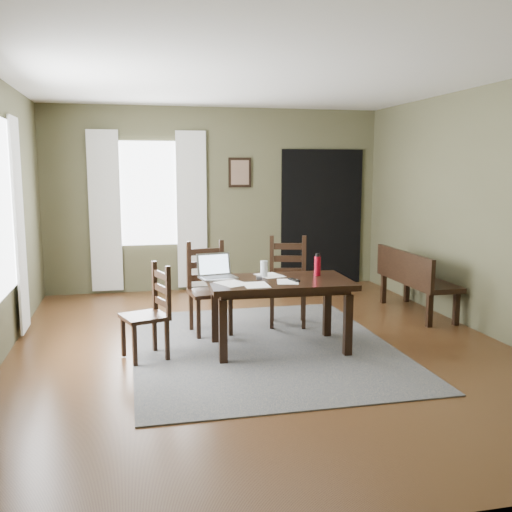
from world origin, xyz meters
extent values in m
cube|color=#492C16|center=(0.00, 0.00, -0.01)|extent=(5.00, 6.00, 0.01)
cube|color=brown|center=(0.00, 3.00, 1.35)|extent=(5.00, 0.02, 2.70)
cube|color=brown|center=(0.00, -3.00, 1.35)|extent=(5.00, 0.02, 2.70)
cube|color=brown|center=(2.50, 0.00, 1.35)|extent=(0.02, 6.00, 2.70)
cube|color=white|center=(0.00, 0.00, 2.70)|extent=(5.00, 6.00, 0.02)
cube|color=#484848|center=(0.00, 0.00, 0.01)|extent=(2.60, 3.20, 0.01)
cube|color=black|center=(0.15, -0.09, 0.69)|extent=(1.43, 0.89, 0.06)
cube|color=black|center=(0.15, -0.09, 0.64)|extent=(1.28, 0.74, 0.05)
cube|color=black|center=(-0.47, -0.40, 0.31)|extent=(0.08, 0.08, 0.60)
cube|color=black|center=(-0.45, 0.26, 0.31)|extent=(0.08, 0.08, 0.60)
cube|color=black|center=(0.75, -0.44, 0.31)|extent=(0.08, 0.08, 0.60)
cube|color=black|center=(0.77, 0.22, 0.31)|extent=(0.08, 0.08, 0.60)
cube|color=black|center=(-1.18, -0.11, 0.42)|extent=(0.50, 0.50, 0.04)
cube|color=black|center=(-1.38, -0.01, 0.20)|extent=(0.05, 0.05, 0.39)
cube|color=black|center=(-1.08, 0.09, 0.20)|extent=(0.05, 0.05, 0.39)
cube|color=black|center=(-1.28, -0.31, 0.20)|extent=(0.05, 0.05, 0.39)
cube|color=black|center=(-0.98, -0.21, 0.20)|extent=(0.05, 0.05, 0.39)
cube|color=black|center=(-1.06, 0.11, 0.67)|extent=(0.05, 0.05, 0.49)
cube|color=black|center=(-0.96, -0.21, 0.67)|extent=(0.05, 0.05, 0.49)
cube|color=black|center=(-1.01, -0.05, 0.54)|extent=(0.12, 0.28, 0.07)
cube|color=black|center=(-1.01, -0.05, 0.67)|extent=(0.12, 0.28, 0.07)
cube|color=black|center=(-1.01, -0.05, 0.80)|extent=(0.12, 0.28, 0.07)
cube|color=black|center=(-0.45, 0.61, 0.46)|extent=(0.49, 0.49, 0.04)
cube|color=black|center=(-0.60, 0.41, 0.23)|extent=(0.05, 0.05, 0.43)
cube|color=black|center=(-0.64, 0.76, 0.23)|extent=(0.05, 0.05, 0.43)
cube|color=black|center=(-0.25, 0.45, 0.23)|extent=(0.05, 0.05, 0.43)
cube|color=black|center=(-0.29, 0.80, 0.23)|extent=(0.05, 0.05, 0.43)
cube|color=black|center=(-0.66, 0.78, 0.74)|extent=(0.05, 0.05, 0.54)
cube|color=black|center=(-0.28, 0.83, 0.74)|extent=(0.05, 0.05, 0.54)
cube|color=black|center=(-0.47, 0.80, 0.60)|extent=(0.32, 0.06, 0.07)
cube|color=black|center=(-0.47, 0.80, 0.74)|extent=(0.32, 0.06, 0.07)
cube|color=black|center=(-0.47, 0.80, 0.89)|extent=(0.32, 0.06, 0.07)
cube|color=black|center=(0.48, 0.74, 0.47)|extent=(0.55, 0.55, 0.04)
cube|color=black|center=(0.25, 0.61, 0.23)|extent=(0.05, 0.05, 0.43)
cube|color=black|center=(0.35, 0.96, 0.23)|extent=(0.05, 0.05, 0.43)
cube|color=black|center=(0.60, 0.52, 0.23)|extent=(0.05, 0.05, 0.43)
cube|color=black|center=(0.70, 0.87, 0.23)|extent=(0.05, 0.05, 0.43)
cube|color=black|center=(0.34, 0.99, 0.75)|extent=(0.06, 0.06, 0.55)
cube|color=black|center=(0.71, 0.89, 0.75)|extent=(0.06, 0.06, 0.55)
cube|color=black|center=(0.53, 0.94, 0.61)|extent=(0.32, 0.11, 0.07)
cube|color=black|center=(0.53, 0.94, 0.75)|extent=(0.32, 0.11, 0.07)
cube|color=black|center=(0.53, 0.94, 0.90)|extent=(0.32, 0.11, 0.07)
cube|color=black|center=(2.22, 0.92, 0.42)|extent=(0.45, 1.42, 0.06)
cube|color=black|center=(2.39, 0.32, 0.20)|extent=(0.06, 0.06, 0.39)
cube|color=black|center=(2.05, 0.32, 0.20)|extent=(0.06, 0.06, 0.39)
cube|color=black|center=(2.39, 1.53, 0.20)|extent=(0.06, 0.06, 0.39)
cube|color=black|center=(2.05, 1.53, 0.20)|extent=(0.06, 0.06, 0.39)
cube|color=black|center=(2.02, 0.92, 0.63)|extent=(0.05, 1.42, 0.34)
cube|color=#B7B7BC|center=(-0.44, 0.10, 0.72)|extent=(0.39, 0.31, 0.02)
cube|color=#B7B7BC|center=(-0.46, 0.22, 0.84)|extent=(0.36, 0.13, 0.23)
cube|color=silver|center=(-0.46, 0.21, 0.84)|extent=(0.31, 0.10, 0.19)
cube|color=#3F3F42|center=(-0.43, 0.08, 0.73)|extent=(0.32, 0.20, 0.00)
cube|color=#3F3F42|center=(-0.04, -0.03, 0.73)|extent=(0.07, 0.10, 0.03)
cube|color=black|center=(0.27, -0.18, 0.72)|extent=(0.08, 0.17, 0.02)
cylinder|color=silver|center=(0.04, 0.10, 0.80)|extent=(0.08, 0.08, 0.16)
cylinder|color=#B30D23|center=(0.59, 0.03, 0.82)|extent=(0.09, 0.09, 0.20)
cylinder|color=black|center=(0.59, 0.03, 0.93)|extent=(0.05, 0.05, 0.03)
cube|color=white|center=(-0.34, -0.18, 0.72)|extent=(0.35, 0.39, 0.00)
cube|color=white|center=(0.20, -0.21, 0.72)|extent=(0.26, 0.31, 0.00)
cube|color=white|center=(0.11, 0.14, 0.72)|extent=(0.30, 0.35, 0.00)
cube|color=white|center=(-0.13, -0.30, 0.72)|extent=(0.23, 0.30, 0.00)
cube|color=white|center=(-1.00, 2.97, 1.45)|extent=(1.00, 0.01, 1.50)
cube|color=silver|center=(-2.44, 1.02, 1.20)|extent=(0.03, 0.48, 2.30)
cube|color=silver|center=(-1.62, 2.94, 1.20)|extent=(0.44, 0.03, 2.30)
cube|color=silver|center=(-0.38, 2.94, 1.20)|extent=(0.44, 0.03, 2.30)
cube|color=black|center=(0.35, 2.97, 1.75)|extent=(0.34, 0.03, 0.44)
cube|color=brown|center=(0.35, 2.96, 1.75)|extent=(0.27, 0.01, 0.36)
cube|color=black|center=(1.65, 2.97, 1.05)|extent=(1.30, 0.03, 2.10)
camera|label=1|loc=(-1.29, -5.47, 1.81)|focal=40.00mm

